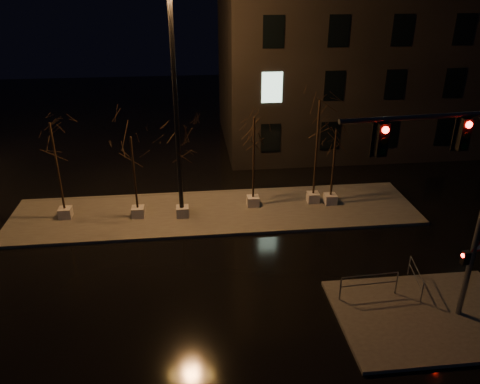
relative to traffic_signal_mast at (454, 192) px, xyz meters
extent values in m
plane|color=black|center=(-7.35, 3.67, -5.36)|extent=(90.00, 90.00, 0.00)
cube|color=#474540|center=(-7.35, 9.67, -5.29)|extent=(22.00, 5.00, 0.15)
cube|color=#474540|center=(0.15, 0.17, -5.29)|extent=(7.00, 5.00, 0.15)
cube|color=black|center=(6.65, 21.67, 2.14)|extent=(25.00, 12.00, 15.00)
cube|color=#BCB7AF|center=(-15.35, 9.80, -4.94)|extent=(0.65, 0.65, 0.55)
cylinder|color=black|center=(-15.35, 9.80, -2.34)|extent=(0.11, 0.11, 4.65)
cube|color=#BCB7AF|center=(-11.52, 9.47, -4.94)|extent=(0.65, 0.65, 0.55)
cylinder|color=black|center=(-11.52, 9.47, -2.71)|extent=(0.11, 0.11, 3.91)
cube|color=#BCB7AF|center=(-9.17, 9.25, -4.94)|extent=(0.65, 0.65, 0.55)
cylinder|color=black|center=(-9.17, 9.25, -2.68)|extent=(0.11, 0.11, 3.97)
cube|color=#BCB7AF|center=(-5.26, 10.08, -4.94)|extent=(0.65, 0.65, 0.55)
cylinder|color=black|center=(-5.26, 10.08, -2.39)|extent=(0.11, 0.11, 4.54)
cube|color=#BCB7AF|center=(-1.81, 10.18, -4.94)|extent=(0.65, 0.65, 0.55)
cylinder|color=black|center=(-1.81, 10.18, -2.00)|extent=(0.11, 0.11, 5.32)
cube|color=#BCB7AF|center=(-0.89, 9.86, -4.94)|extent=(0.65, 0.65, 0.55)
cylinder|color=black|center=(-0.89, 9.86, -2.77)|extent=(0.11, 0.11, 3.78)
cylinder|color=slate|center=(1.28, 0.11, -1.77)|extent=(0.21, 0.21, 6.89)
cylinder|color=slate|center=(-1.97, -0.15, 2.64)|extent=(4.59, 0.53, 0.16)
cube|color=black|center=(-0.09, 0.00, 2.01)|extent=(0.36, 0.28, 1.03)
cube|color=black|center=(-2.84, -0.22, 2.01)|extent=(0.36, 0.28, 1.03)
cube|color=black|center=(1.03, 0.09, -2.69)|extent=(0.27, 0.23, 0.52)
cylinder|color=black|center=(-9.20, 9.22, 0.49)|extent=(0.23, 0.23, 11.40)
cylinder|color=slate|center=(-2.97, 1.44, -4.73)|extent=(0.05, 0.05, 0.97)
cylinder|color=slate|center=(-0.61, 1.56, -4.73)|extent=(0.05, 0.05, 0.97)
cylinder|color=slate|center=(-1.79, 1.50, -4.19)|extent=(2.36, 0.16, 0.04)
cylinder|color=slate|center=(-1.79, 1.50, -4.62)|extent=(2.36, 0.16, 0.04)
cylinder|color=slate|center=(0.15, 0.90, -4.78)|extent=(0.05, 0.05, 0.86)
cylinder|color=slate|center=(0.48, 2.78, -4.78)|extent=(0.05, 0.05, 0.86)
cylinder|color=slate|center=(0.32, 1.84, -4.30)|extent=(0.37, 1.89, 0.04)
cylinder|color=slate|center=(0.32, 1.84, -4.69)|extent=(0.37, 1.89, 0.04)
camera|label=1|loc=(-8.59, -13.10, 6.52)|focal=35.00mm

